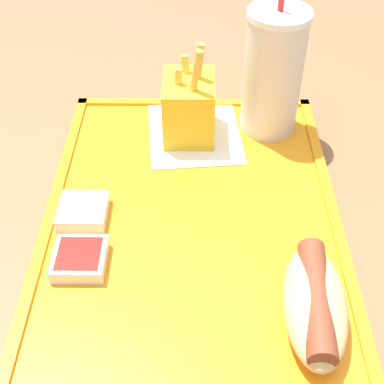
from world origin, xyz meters
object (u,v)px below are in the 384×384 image
at_px(fries_carton, 189,107).
at_px(sauce_cup_ketchup, 80,258).
at_px(sauce_cup_mayo, 83,211).
at_px(soda_cup, 273,73).
at_px(hot_dog_far, 315,304).

height_order(fries_carton, sauce_cup_ketchup, fries_carton).
bearing_deg(sauce_cup_mayo, soda_cup, 128.14).
height_order(fries_carton, sauce_cup_mayo, fries_carton).
bearing_deg(fries_carton, sauce_cup_ketchup, -25.68).
xyz_separation_m(hot_dog_far, sauce_cup_mayo, (-0.13, -0.23, -0.01)).
distance_m(soda_cup, hot_dog_far, 0.31).
xyz_separation_m(fries_carton, sauce_cup_ketchup, (0.22, -0.11, -0.03)).
bearing_deg(fries_carton, soda_cup, 99.52).
relative_size(fries_carton, sauce_cup_ketchup, 2.51).
bearing_deg(soda_cup, sauce_cup_ketchup, -41.38).
relative_size(sauce_cup_mayo, sauce_cup_ketchup, 1.00).
xyz_separation_m(soda_cup, fries_carton, (0.02, -0.10, -0.04)).
bearing_deg(sauce_cup_ketchup, hot_dog_far, 74.46).
height_order(sauce_cup_mayo, sauce_cup_ketchup, same).
xyz_separation_m(soda_cup, sauce_cup_mayo, (0.17, -0.22, -0.07)).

